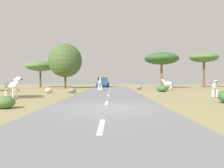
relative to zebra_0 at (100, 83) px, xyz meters
name	(u,v)px	position (x,y,z in m)	size (l,w,h in m)	color
ground_plane	(111,109)	(1.34, -14.45, -1.01)	(90.00, 90.00, 0.00)	#8E8456
road	(106,108)	(1.11, -14.45, -0.99)	(6.00, 64.00, 0.05)	slate
lane_markings	(105,111)	(1.11, -15.45, -0.96)	(0.16, 56.00, 0.01)	silver
zebra_0	(100,83)	(0.00, 0.00, 0.00)	(0.63, 1.70, 1.61)	silver
zebra_1	(168,84)	(8.45, 1.76, -0.14)	(1.49, 0.76, 1.46)	silver
zebra_2	(215,87)	(9.31, -8.60, -0.16)	(0.75, 1.45, 1.43)	silver
zebra_3	(12,85)	(-5.77, -9.59, -0.02)	(1.65, 0.99, 1.66)	silver
car_0	(103,82)	(-0.16, 12.36, -0.16)	(2.09, 4.38, 1.74)	#1E479E
tree_1	(204,58)	(17.72, 12.39, 4.25)	(4.85, 4.85, 6.15)	brown
tree_2	(162,59)	(9.33, 8.68, 3.69)	(5.41, 5.41, 5.67)	brown
tree_4	(41,66)	(-11.08, 11.77, 2.69)	(4.97, 4.97, 4.58)	brown
tree_5	(66,61)	(-5.94, 8.29, 3.35)	(5.26, 5.26, 7.00)	#4C3823
bush_0	(5,102)	(-3.82, -14.43, -0.70)	(1.04, 0.93, 0.62)	#4C7038
bush_2	(162,89)	(7.08, -1.12, -0.63)	(1.26, 1.13, 0.75)	#386633
rock_0	(49,90)	(-5.05, -3.32, -0.72)	(0.75, 0.55, 0.59)	#A89E8C
rock_1	(139,87)	(5.17, 4.66, -0.73)	(0.77, 0.84, 0.57)	gray
rock_2	(72,90)	(-2.67, -3.23, -0.73)	(0.80, 0.75, 0.57)	gray
rock_3	(17,90)	(-9.78, -0.19, -0.83)	(0.52, 0.56, 0.35)	#A89E8C
rock_4	(171,88)	(9.51, 3.87, -0.82)	(0.49, 0.54, 0.38)	gray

